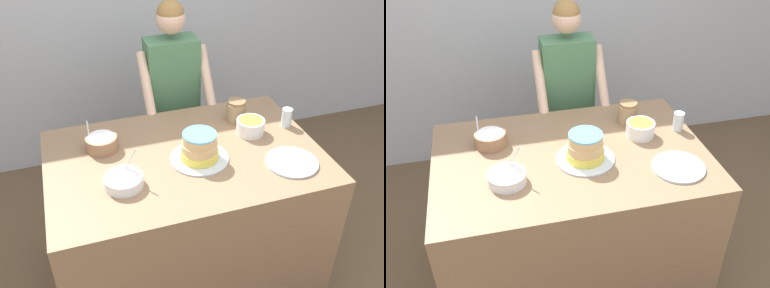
% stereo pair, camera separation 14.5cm
% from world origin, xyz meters
% --- Properties ---
extents(wall_back, '(10.00, 0.05, 2.60)m').
position_xyz_m(wall_back, '(0.00, 2.01, 1.30)').
color(wall_back, silver).
rests_on(wall_back, ground_plane).
extents(counter, '(1.47, 0.97, 0.93)m').
position_xyz_m(counter, '(0.00, 0.49, 0.47)').
color(counter, '#8C6B4C').
rests_on(counter, ground_plane).
extents(person_baker, '(0.46, 0.42, 1.55)m').
position_xyz_m(person_baker, '(0.14, 1.20, 0.95)').
color(person_baker, '#2D2D38').
rests_on(person_baker, ground_plane).
extents(cake, '(0.31, 0.31, 0.16)m').
position_xyz_m(cake, '(0.06, 0.42, 1.00)').
color(cake, silver).
rests_on(cake, counter).
extents(frosting_bowl_orange, '(0.16, 0.16, 0.09)m').
position_xyz_m(frosting_bowl_orange, '(0.42, 0.58, 0.98)').
color(frosting_bowl_orange, white).
rests_on(frosting_bowl_orange, counter).
extents(frosting_bowl_pink, '(0.19, 0.19, 0.19)m').
position_xyz_m(frosting_bowl_pink, '(-0.36, 0.33, 0.96)').
color(frosting_bowl_pink, white).
rests_on(frosting_bowl_pink, counter).
extents(frosting_bowl_white, '(0.17, 0.17, 0.17)m').
position_xyz_m(frosting_bowl_white, '(-0.41, 0.68, 0.97)').
color(frosting_bowl_white, '#936B4C').
rests_on(frosting_bowl_white, counter).
extents(drinking_glass, '(0.06, 0.06, 0.11)m').
position_xyz_m(drinking_glass, '(0.66, 0.59, 0.99)').
color(drinking_glass, silver).
rests_on(drinking_glass, counter).
extents(ceramic_plate, '(0.28, 0.28, 0.01)m').
position_xyz_m(ceramic_plate, '(0.51, 0.24, 0.94)').
color(ceramic_plate, silver).
rests_on(ceramic_plate, counter).
extents(stoneware_jar, '(0.12, 0.12, 0.13)m').
position_xyz_m(stoneware_jar, '(0.40, 0.74, 0.99)').
color(stoneware_jar, '#9E7F5B').
rests_on(stoneware_jar, counter).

